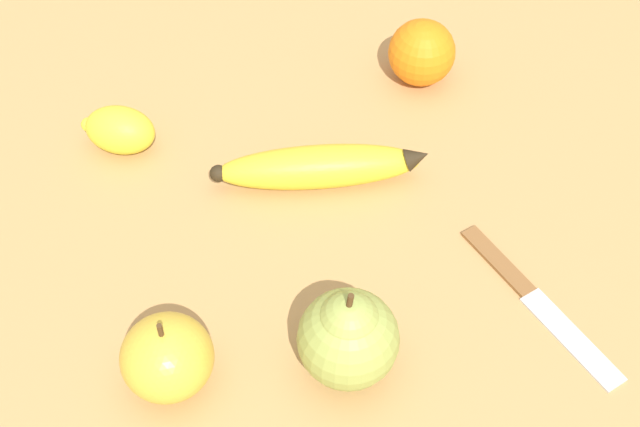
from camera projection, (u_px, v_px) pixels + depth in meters
ground_plane at (305, 197)px, 0.87m from camera, size 3.00×3.00×0.00m
banana at (321, 167)px, 0.87m from camera, size 0.07×0.22×0.04m
orange at (422, 52)px, 0.96m from camera, size 0.07×0.07×0.07m
pear at (348, 336)px, 0.71m from camera, size 0.08×0.08×0.10m
apple at (167, 357)px, 0.72m from camera, size 0.08×0.08×0.08m
lemon at (120, 130)px, 0.90m from camera, size 0.08×0.09×0.05m
paring_knife at (533, 296)px, 0.79m from camera, size 0.19×0.08×0.01m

